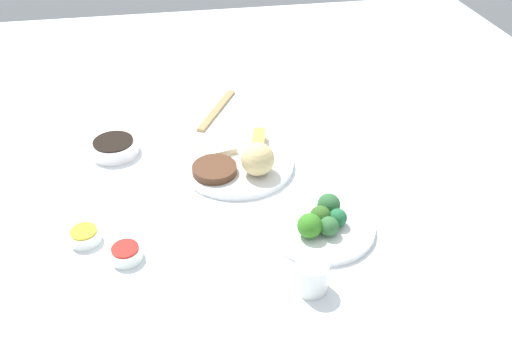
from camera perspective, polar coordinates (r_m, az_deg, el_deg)
The scene contains 20 objects.
tabletop at distance 1.24m, azimuth -3.83°, elevation -0.99°, with size 2.20×2.20×0.02m, color white.
main_plate at distance 1.26m, azimuth -1.97°, elevation 0.73°, with size 0.26×0.26×0.02m, color white.
rice_scoop at distance 1.19m, azimuth 0.17°, elevation 1.19°, with size 0.07×0.07×0.07m, color #CFB87A.
spring_roll at distance 1.28m, azimuth 0.23°, elevation 2.74°, with size 0.11×0.03×0.03m, color gold.
crab_rangoon_wonton at distance 1.29m, azimuth -4.01°, elevation 2.53°, with size 0.07×0.07×0.02m, color beige.
stir_fry_heap at distance 1.21m, azimuth -4.34°, elevation 0.12°, with size 0.10×0.10×0.02m, color #4B2B1A.
broccoli_plate at distance 1.09m, azimuth 6.71°, elevation -5.76°, with size 0.21×0.21×0.01m, color white.
broccoli_floret_0 at distance 1.07m, azimuth 6.71°, elevation -4.72°, with size 0.04×0.04×0.04m, color #2F5A1F.
broccoli_floret_1 at distance 1.10m, azimuth 7.59°, elevation -3.56°, with size 0.05×0.05×0.05m, color #295A2F.
broccoli_floret_2 at distance 1.05m, azimuth 5.61°, elevation -5.74°, with size 0.05×0.05×0.05m, color #30741E.
broccoli_floret_3 at distance 1.06m, azimuth 7.59°, elevation -5.78°, with size 0.04×0.04×0.04m, color #2F6233.
broccoli_floret_4 at distance 1.08m, azimuth 8.50°, elevation -4.88°, with size 0.04×0.04×0.04m, color #1F5F36.
soy_sauce_bowl at distance 1.34m, azimuth -14.55°, elevation 2.32°, with size 0.11×0.11×0.03m, color white.
soy_sauce_bowl_liquid at distance 1.33m, azimuth -14.66°, elevation 2.93°, with size 0.09×0.09×0.00m, color black.
sauce_ramekin_sweet_and_sour at distance 1.05m, azimuth -13.38°, elevation -8.43°, with size 0.06×0.06×0.02m, color white.
sauce_ramekin_sweet_and_sour_liquid at distance 1.04m, azimuth -13.48°, elevation -7.90°, with size 0.05×0.05×0.00m, color red.
sauce_ramekin_hot_mustard at distance 1.11m, azimuth -17.40°, elevation -6.56°, with size 0.06×0.06×0.02m, color white.
sauce_ramekin_hot_mustard_liquid at distance 1.10m, azimuth -17.53°, elevation -6.03°, with size 0.05×0.05×0.00m, color yellow.
teacup at distance 0.96m, azimuth 5.80°, elevation -10.89°, with size 0.06×0.06×0.06m, color white.
chopsticks_pair at distance 1.48m, azimuth -4.11°, elevation 6.30°, with size 0.23×0.02×0.01m, color #9D794A.
Camera 1 is at (-0.99, 0.09, 0.74)m, focal length 38.45 mm.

